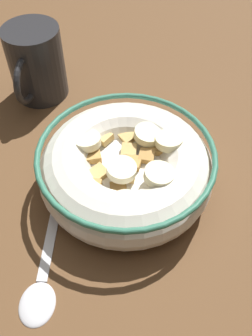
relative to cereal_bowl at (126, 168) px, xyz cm
name	(u,v)px	position (x,y,z in cm)	size (l,w,h in cm)	color
ground_plane	(126,190)	(-0.02, -0.01, -4.06)	(120.33, 120.33, 2.00)	brown
cereal_bowl	(126,168)	(0.00, 0.00, 0.00)	(18.21, 18.21, 5.96)	silver
spoon	(40,284)	(12.72, -5.22, -2.71)	(14.06, 4.28, 0.80)	silver
coffee_mug	(36,64)	(-13.03, -14.52, 1.64)	(10.09, 7.06, 9.40)	#262628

